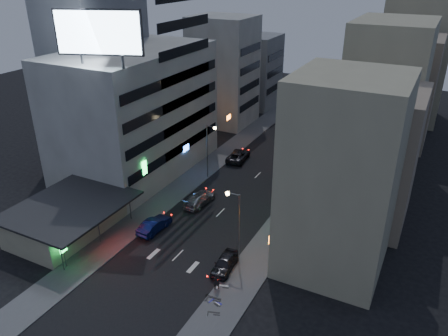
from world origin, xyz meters
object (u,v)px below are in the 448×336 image
Objects in this scene: road_car_silver at (199,198)px; parked_car_left at (238,156)px; parked_car_right_mid at (289,180)px; scooter_black_a at (220,308)px; scooter_silver_b at (229,281)px; person at (216,282)px; scooter_blue at (223,300)px; scooter_silver_a at (221,301)px; scooter_black_b at (222,294)px; road_car_blue at (154,225)px; parked_car_right_near at (225,263)px; parked_car_right_far at (318,146)px.

parked_car_left is at bearing -81.67° from road_car_silver.
parked_car_right_mid is 26.91m from scooter_black_a.
person is at bearing 119.75° from scooter_silver_b.
scooter_black_a is 1.05m from scooter_blue.
scooter_silver_a is 0.95× the size of scooter_silver_b.
road_car_silver reaches higher than parked_car_right_mid.
parked_car_left reaches higher than parked_car_right_mid.
scooter_black_b is (-0.67, 1.59, 0.11)m from scooter_black_a.
person is 1.09× the size of scooter_silver_a.
scooter_silver_a is at bearing 128.77° from road_car_silver.
scooter_blue reaches higher than scooter_silver_b.
road_car_silver is (-8.58, -10.50, 0.04)m from parked_car_right_mid.
parked_car_left is (-10.02, 4.40, 0.03)m from parked_car_right_mid.
road_car_blue is 12.67m from person.
road_car_blue is at bearing 160.78° from parked_car_right_near.
parked_car_right_far is 40.04m from scooter_blue.
road_car_silver reaches higher than parked_car_right_far.
parked_car_right_mid is 2.24× the size of scooter_black_b.
person is (1.12, -38.37, 0.31)m from parked_car_right_far.
scooter_blue is (11.28, -15.24, -0.13)m from road_car_silver.
parked_car_right_far is 40.17m from scooter_silver_a.
road_car_silver reaches higher than parked_car_left.
parked_car_right_far is at bearing -103.97° from road_car_blue.
parked_car_left is 3.21× the size of scooter_blue.
parked_car_left is at bearing 16.97° from scooter_black_b.
parked_car_right_near is at bearing 5.02° from scooter_black_a.
person is 1.05× the size of scooter_black_a.
parked_car_right_near is at bearing 46.40° from scooter_silver_a.
parked_car_right_far reaches higher than scooter_silver_b.
scooter_black_a is at bearing 106.93° from parked_car_left.
scooter_blue is at bearing 107.17° from parked_car_left.
scooter_silver_b is at bearing 26.70° from scooter_blue.
parked_car_right_mid is at bearing -126.45° from road_car_silver.
person is (11.30, -5.73, 0.22)m from road_car_blue.
road_car_silver is 2.66× the size of scooter_black_b.
parked_car_right_mid is 10.94m from parked_car_left.
scooter_blue is (2.70, -25.73, -0.10)m from parked_car_right_mid.
road_car_silver is at bearing 125.25° from parked_car_right_near.
road_car_silver reaches higher than scooter_black_b.
road_car_silver is at bearing -95.28° from person.
person is 1.01× the size of scooter_blue.
scooter_silver_b is (-0.23, 1.99, -0.10)m from scooter_black_b.
parked_car_right_far is at bearing 16.73° from scooter_blue.
parked_car_right_mid is 21.01m from road_car_blue.
scooter_silver_b reaches higher than scooter_silver_a.
parked_car_left is at bearing -109.42° from person.
person is (9.77, -13.65, 0.22)m from road_car_silver.
parked_car_right_near is 3.24m from person.
parked_car_right_near is 35.22m from parked_car_right_far.
parked_car_right_far is at bearing -15.47° from scooter_silver_b.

